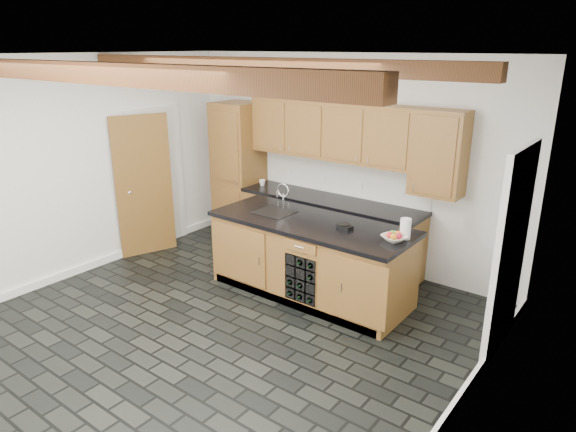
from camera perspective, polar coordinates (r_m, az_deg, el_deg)
name	(u,v)px	position (r m, az deg, el deg)	size (l,w,h in m)	color
ground	(217,329)	(5.67, -7.86, -12.35)	(5.00, 5.00, 0.00)	black
room_shell	(241,180)	(5.49, -5.28, 4.02)	(5.01, 5.00, 5.00)	white
back_cabinetry	(310,190)	(7.09, 2.42, 2.85)	(3.65, 0.62, 2.20)	#975E30
island	(310,258)	(6.16, 2.47, -4.72)	(2.48, 0.96, 0.93)	#975E30
faucet	(276,209)	(6.33, -1.34, 0.78)	(0.45, 0.40, 0.34)	black
kitchen_scale	(345,226)	(5.79, 6.33, -1.14)	(0.19, 0.13, 0.05)	black
fruit_bowl	(394,238)	(5.50, 11.72, -2.42)	(0.25, 0.25, 0.06)	silver
fruit_cluster	(394,235)	(5.49, 11.74, -2.10)	(0.16, 0.17, 0.07)	#AC162E
paper_towel	(405,229)	(5.57, 12.92, -1.38)	(0.12, 0.12, 0.22)	white
mug	(262,183)	(7.53, -2.88, 3.72)	(0.09, 0.09, 0.09)	white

